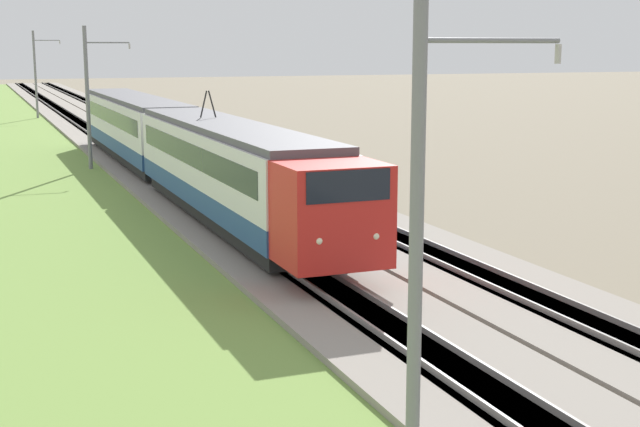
% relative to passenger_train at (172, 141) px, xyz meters
% --- Properties ---
extents(ballast_main, '(240.00, 4.40, 0.30)m').
position_rel_passenger_train_xyz_m(ballast_main, '(11.47, 0.00, -2.24)').
color(ballast_main, gray).
rests_on(ballast_main, ground).
extents(ballast_adjacent, '(240.00, 4.40, 0.30)m').
position_rel_passenger_train_xyz_m(ballast_adjacent, '(11.47, -4.60, -2.24)').
color(ballast_adjacent, gray).
rests_on(ballast_adjacent, ground).
extents(track_main, '(240.00, 1.57, 0.45)m').
position_rel_passenger_train_xyz_m(track_main, '(11.47, 0.00, -2.24)').
color(track_main, '#4C4238').
rests_on(track_main, ground).
extents(track_adjacent, '(240.00, 1.57, 0.45)m').
position_rel_passenger_train_xyz_m(track_adjacent, '(11.47, -4.60, -2.24)').
color(track_adjacent, '#4C4238').
rests_on(track_adjacent, ground).
extents(grass_verge, '(240.00, 11.61, 0.12)m').
position_rel_passenger_train_xyz_m(grass_verge, '(11.47, 5.33, -2.33)').
color(grass_verge, olive).
rests_on(grass_verge, ground).
extents(passenger_train, '(41.96, 2.94, 5.10)m').
position_rel_passenger_train_xyz_m(passenger_train, '(0.00, 0.00, 0.00)').
color(passenger_train, red).
rests_on(passenger_train, ground).
extents(catenary_mast_near, '(0.22, 2.56, 7.80)m').
position_rel_passenger_train_xyz_m(catenary_mast_near, '(-30.27, 2.72, 1.65)').
color(catenary_mast_near, slate).
rests_on(catenary_mast_near, ground).
extents(catenary_mast_mid, '(0.22, 2.56, 7.95)m').
position_rel_passenger_train_xyz_m(catenary_mast_mid, '(8.63, 2.72, 1.72)').
color(catenary_mast_mid, slate).
rests_on(catenary_mast_mid, ground).
extents(catenary_mast_far, '(0.22, 2.56, 8.34)m').
position_rel_passenger_train_xyz_m(catenary_mast_far, '(47.52, 2.72, 1.92)').
color(catenary_mast_far, slate).
rests_on(catenary_mast_far, ground).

